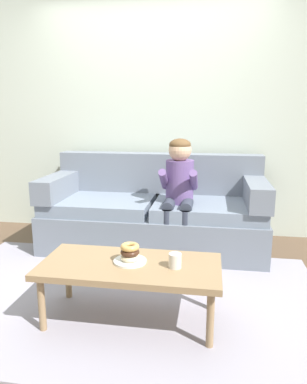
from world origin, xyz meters
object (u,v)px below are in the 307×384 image
Objects in this scene: toy_controller at (89,277)px; coffee_table at (130,269)px; donut at (130,257)px; couch at (155,214)px; person_child at (179,186)px; mug at (175,261)px.

coffee_table is at bearing -23.47° from toy_controller.
donut reaches higher than coffee_table.
couch is 1.87× the size of coffee_table.
toy_controller is (-0.41, -0.84, -0.31)m from couch.
person_child is at bearing 68.47° from toy_controller.
couch reaches higher than coffee_table.
coffee_table is (0.06, -1.36, 0.02)m from couch.
mug reaches higher than donut.
couch is at bearing 92.48° from coffee_table.
mug is (0.09, -1.17, -0.23)m from person_child.
person_child is at bearing -38.39° from couch.
coffee_table reaches higher than toy_controller.
person_child reaches higher than donut.
donut is at bearing 173.31° from mug.
toy_controller is (-0.46, 0.50, -0.40)m from donut.
person_child is 1.12m from toy_controller.
donut is 0.29m from mug.
mug is 0.40× the size of toy_controller.
toy_controller is at bearing 131.90° from coffee_table.
couch is 1.94× the size of person_child.
person_child is 4.87× the size of toy_controller.
donut is (-0.20, -1.14, -0.24)m from person_child.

